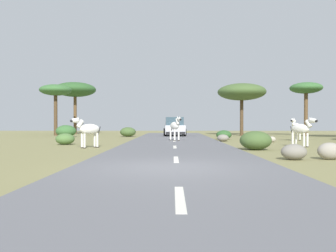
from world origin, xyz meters
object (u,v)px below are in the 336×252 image
(zebra_3, at_px, (301,129))
(bush_3, at_px, (66,131))
(zebra_1, at_px, (296,127))
(car_0, at_px, (174,127))
(bush_0, at_px, (65,139))
(bush_2, at_px, (128,132))
(zebra_0, at_px, (175,126))
(tree_7, at_px, (75,90))
(rock_2, at_px, (223,138))
(tree_3, at_px, (56,91))
(rock_3, at_px, (294,152))
(tree_4, at_px, (242,92))
(rock_0, at_px, (272,139))
(bush_1, at_px, (256,140))
(rock_1, at_px, (330,151))
(bush_4, at_px, (224,135))
(tree_1, at_px, (306,89))
(zebra_2, at_px, (88,129))

(zebra_3, height_order, bush_3, zebra_3)
(zebra_1, height_order, car_0, car_0)
(bush_0, relative_size, bush_2, 0.76)
(zebra_0, bearing_deg, car_0, -111.98)
(tree_7, bearing_deg, rock_2, -47.54)
(tree_3, distance_m, rock_3, 27.85)
(tree_4, distance_m, rock_0, 12.15)
(bush_1, distance_m, rock_0, 7.02)
(bush_1, bearing_deg, tree_7, 122.92)
(bush_2, height_order, rock_0, bush_2)
(zebra_0, relative_size, zebra_1, 1.03)
(bush_1, distance_m, rock_1, 4.58)
(zebra_0, distance_m, car_0, 9.25)
(bush_1, xyz_separation_m, bush_3, (-13.33, 14.29, 0.09))
(tree_7, bearing_deg, rock_1, -58.95)
(zebra_1, xyz_separation_m, bush_4, (-4.75, 2.07, -0.62))
(car_0, distance_m, tree_4, 7.57)
(tree_3, xyz_separation_m, rock_1, (17.08, -22.44, -4.11))
(zebra_3, relative_size, bush_4, 1.35)
(bush_0, bearing_deg, bush_3, 106.72)
(car_0, xyz_separation_m, rock_0, (6.35, -10.10, -0.66))
(bush_4, xyz_separation_m, rock_3, (0.26, -14.68, -0.08))
(tree_1, relative_size, bush_3, 2.88)
(rock_1, bearing_deg, tree_7, 121.05)
(bush_1, distance_m, bush_2, 17.25)
(rock_1, height_order, rock_2, rock_1)
(zebra_1, xyz_separation_m, rock_3, (-4.49, -12.61, -0.70))
(bush_3, height_order, rock_2, bush_3)
(tree_7, xyz_separation_m, bush_2, (7.02, -7.86, -4.56))
(bush_1, xyz_separation_m, rock_1, (1.54, -4.31, -0.15))
(rock_1, distance_m, rock_2, 11.79)
(zebra_0, relative_size, zebra_2, 1.06)
(zebra_3, distance_m, tree_7, 28.02)
(rock_3, bearing_deg, bush_2, 112.69)
(tree_1, bearing_deg, zebra_0, -142.83)
(tree_4, xyz_separation_m, tree_7, (-17.87, 5.19, 0.73))
(bush_4, bearing_deg, rock_3, -88.98)
(bush_1, height_order, rock_0, bush_1)
(zebra_0, relative_size, bush_0, 1.53)
(zebra_2, xyz_separation_m, bush_1, (8.18, -1.08, -0.50))
(zebra_3, bearing_deg, bush_1, 2.10)
(zebra_1, bearing_deg, zebra_2, 65.84)
(bush_0, distance_m, rock_0, 13.07)
(zebra_0, bearing_deg, bush_2, -83.88)
(zebra_2, height_order, tree_1, tree_1)
(tree_1, relative_size, bush_4, 4.36)
(zebra_0, xyz_separation_m, tree_7, (-11.25, 15.79, 3.95))
(zebra_1, distance_m, zebra_2, 14.76)
(zebra_2, bearing_deg, rock_3, -164.29)
(zebra_2, xyz_separation_m, tree_7, (-6.80, 22.07, 4.05))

